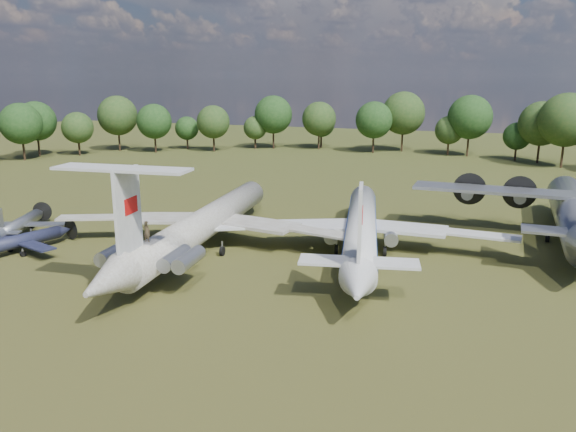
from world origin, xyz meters
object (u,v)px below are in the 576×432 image
(il62_airliner, at_px, (205,229))
(person_on_il62, at_px, (147,231))
(an12_transport, at_px, (574,219))
(tu104_jet, at_px, (361,233))
(small_prop_northwest, at_px, (20,227))
(small_prop_west, at_px, (18,244))

(il62_airliner, distance_m, person_on_il62, 13.80)
(il62_airliner, distance_m, an12_transport, 44.09)
(person_on_il62, bearing_deg, tu104_jet, -125.67)
(person_on_il62, bearing_deg, an12_transport, -135.91)
(person_on_il62, bearing_deg, small_prop_northwest, -16.43)
(il62_airliner, relative_size, small_prop_northwest, 3.19)
(an12_transport, relative_size, small_prop_west, 2.85)
(il62_airliner, height_order, tu104_jet, il62_airliner)
(tu104_jet, height_order, an12_transport, an12_transport)
(small_prop_west, distance_m, small_prop_northwest, 8.14)
(small_prop_west, bearing_deg, an12_transport, 40.96)
(an12_transport, relative_size, small_prop_northwest, 2.81)
(tu104_jet, relative_size, person_on_il62, 23.36)
(small_prop_west, bearing_deg, person_on_il62, 4.27)
(il62_airliner, bearing_deg, small_prop_northwest, -178.97)
(il62_airliner, bearing_deg, person_on_il62, -90.00)
(an12_transport, bearing_deg, small_prop_northwest, -161.05)
(small_prop_west, bearing_deg, small_prop_northwest, 150.19)
(tu104_jet, relative_size, small_prop_northwest, 3.00)
(tu104_jet, bearing_deg, small_prop_northwest, 178.65)
(small_prop_northwest, bearing_deg, tu104_jet, -10.02)
(small_prop_northwest, bearing_deg, an12_transport, -2.87)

